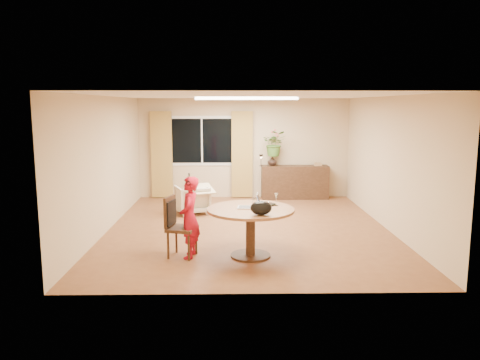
% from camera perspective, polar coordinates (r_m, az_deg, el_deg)
% --- Properties ---
extents(floor, '(6.50, 6.50, 0.00)m').
position_cam_1_polar(floor, '(9.34, 0.99, -5.93)').
color(floor, brown).
rests_on(floor, ground).
extents(ceiling, '(6.50, 6.50, 0.00)m').
position_cam_1_polar(ceiling, '(9.02, 1.04, 10.23)').
color(ceiling, white).
rests_on(ceiling, wall_back).
extents(wall_back, '(5.50, 0.00, 5.50)m').
position_cam_1_polar(wall_back, '(12.32, 0.48, 3.88)').
color(wall_back, tan).
rests_on(wall_back, floor).
extents(wall_left, '(0.00, 6.50, 6.50)m').
position_cam_1_polar(wall_left, '(9.40, -15.99, 1.89)').
color(wall_left, tan).
rests_on(wall_left, floor).
extents(wall_right, '(0.00, 6.50, 6.50)m').
position_cam_1_polar(wall_right, '(9.59, 17.68, 1.95)').
color(wall_right, tan).
rests_on(wall_right, floor).
extents(window, '(1.70, 0.03, 1.30)m').
position_cam_1_polar(window, '(12.30, -4.66, 4.78)').
color(window, white).
rests_on(window, wall_back).
extents(curtain_left, '(0.55, 0.08, 2.25)m').
position_cam_1_polar(curtain_left, '(12.37, -9.53, 3.05)').
color(curtain_left, olive).
rests_on(curtain_left, wall_back).
extents(curtain_right, '(0.55, 0.08, 2.25)m').
position_cam_1_polar(curtain_right, '(12.24, 0.25, 3.12)').
color(curtain_right, olive).
rests_on(curtain_right, wall_back).
extents(ceiling_panel, '(2.20, 0.35, 0.05)m').
position_cam_1_polar(ceiling_panel, '(10.22, 0.79, 9.90)').
color(ceiling_panel, white).
rests_on(ceiling_panel, ceiling).
extents(dining_table, '(1.40, 1.40, 0.80)m').
position_cam_1_polar(dining_table, '(7.51, 1.30, -4.74)').
color(dining_table, brown).
rests_on(dining_table, floor).
extents(dining_chair, '(0.57, 0.54, 0.98)m').
position_cam_1_polar(dining_chair, '(7.60, -7.08, -5.70)').
color(dining_chair, black).
rests_on(dining_chair, floor).
extents(child, '(0.49, 0.34, 1.31)m').
position_cam_1_polar(child, '(7.52, -6.17, -4.55)').
color(child, red).
rests_on(child, floor).
extents(laptop, '(0.39, 0.28, 0.25)m').
position_cam_1_polar(laptop, '(7.48, 1.05, -2.50)').
color(laptop, '#B7B7BC').
rests_on(laptop, dining_table).
extents(tumbler, '(0.09, 0.09, 0.11)m').
position_cam_1_polar(tumbler, '(7.78, 1.78, -2.57)').
color(tumbler, white).
rests_on(tumbler, dining_table).
extents(wine_glass, '(0.07, 0.07, 0.21)m').
position_cam_1_polar(wine_glass, '(7.68, 4.44, -2.36)').
color(wine_glass, white).
rests_on(wine_glass, dining_table).
extents(pot_lid, '(0.24, 0.24, 0.04)m').
position_cam_1_polar(pot_lid, '(7.73, 3.51, -2.92)').
color(pot_lid, white).
rests_on(pot_lid, dining_table).
extents(handbag, '(0.35, 0.24, 0.22)m').
position_cam_1_polar(handbag, '(7.00, 2.58, -3.44)').
color(handbag, black).
rests_on(handbag, dining_table).
extents(armchair, '(0.88, 0.89, 0.64)m').
position_cam_1_polar(armchair, '(10.62, -5.85, -2.36)').
color(armchair, '#C0B698').
rests_on(armchair, floor).
extents(throw, '(0.62, 0.68, 0.03)m').
position_cam_1_polar(throw, '(10.47, -4.57, -0.65)').
color(throw, beige).
rests_on(throw, armchair).
extents(sideboard, '(1.73, 0.42, 0.87)m').
position_cam_1_polar(sideboard, '(12.30, 6.70, -0.26)').
color(sideboard, black).
rests_on(sideboard, floor).
extents(vase, '(0.30, 0.30, 0.25)m').
position_cam_1_polar(vase, '(12.15, 3.96, 2.32)').
color(vase, black).
rests_on(vase, sideboard).
extents(bouquet, '(0.64, 0.57, 0.66)m').
position_cam_1_polar(bouquet, '(12.11, 4.24, 4.46)').
color(bouquet, '#336726').
rests_on(bouquet, vase).
extents(book_stack, '(0.23, 0.20, 0.08)m').
position_cam_1_polar(book_stack, '(12.32, 9.47, 1.92)').
color(book_stack, '#8F6248').
rests_on(book_stack, sideboard).
extents(desk_lamp, '(0.17, 0.17, 0.31)m').
position_cam_1_polar(desk_lamp, '(12.08, 2.58, 2.45)').
color(desk_lamp, black).
rests_on(desk_lamp, sideboard).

